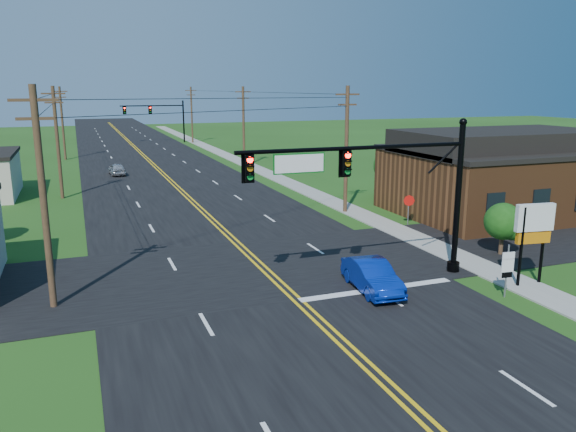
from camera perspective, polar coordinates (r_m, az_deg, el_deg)
name	(u,v)px	position (r m, az deg, el deg)	size (l,w,h in m)	color
ground	(376,381)	(18.29, 8.94, -16.24)	(260.00, 260.00, 0.00)	#1F4513
road_main	(155,168)	(64.90, -13.32, 4.75)	(16.00, 220.00, 0.04)	black
road_cross	(258,267)	(28.44, -3.04, -5.21)	(70.00, 10.00, 0.04)	black
sidewalk	(273,176)	(57.59, -1.55, 4.11)	(2.00, 160.00, 0.08)	gray
signal_mast_main	(377,182)	(25.43, 8.99, 3.45)	(11.30, 0.60, 7.48)	black
signal_mast_far	(156,115)	(94.72, -13.22, 9.98)	(10.98, 0.60, 7.48)	black
brick_building	(499,181)	(42.93, 20.62, 3.37)	(14.20, 11.20, 4.70)	brown
utility_pole_left_a	(43,195)	(24.18, -23.63, 1.97)	(1.80, 0.28, 9.00)	#3B2D1A
utility_pole_left_b	(57,140)	(48.98, -22.38, 7.11)	(1.80, 0.28, 9.00)	#3B2D1A
utility_pole_left_c	(62,122)	(75.91, -21.94, 8.88)	(1.80, 0.28, 9.00)	#3B2D1A
utility_pole_right_a	(346,147)	(40.23, 5.95, 6.94)	(1.80, 0.28, 9.00)	#3B2D1A
utility_pole_right_b	(244,125)	(64.46, -4.53, 9.20)	(1.80, 0.28, 9.00)	#3B2D1A
utility_pole_right_c	(192,114)	(93.61, -9.76, 10.20)	(1.80, 0.28, 9.00)	#3B2D1A
tree_right_back	(392,166)	(46.94, 10.51, 5.04)	(3.00, 3.00, 4.10)	#3B2D1A
shrub_corner	(503,222)	(32.20, 21.00, -0.53)	(2.00, 2.00, 2.86)	#3B2D1A
blue_car	(372,277)	(25.27, 8.53, -6.11)	(1.45, 4.15, 1.37)	#07249D
distant_car	(117,170)	(60.68, -16.99, 4.54)	(1.43, 3.54, 1.21)	#A7A7AB
route_sign	(507,267)	(25.84, 21.39, -4.84)	(0.59, 0.12, 2.36)	slate
stop_sign	(409,204)	(37.45, 12.18, 1.23)	(0.69, 0.30, 2.03)	slate
pylon_sign	(534,226)	(27.46, 23.72, -0.97)	(1.88, 0.50, 3.82)	black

